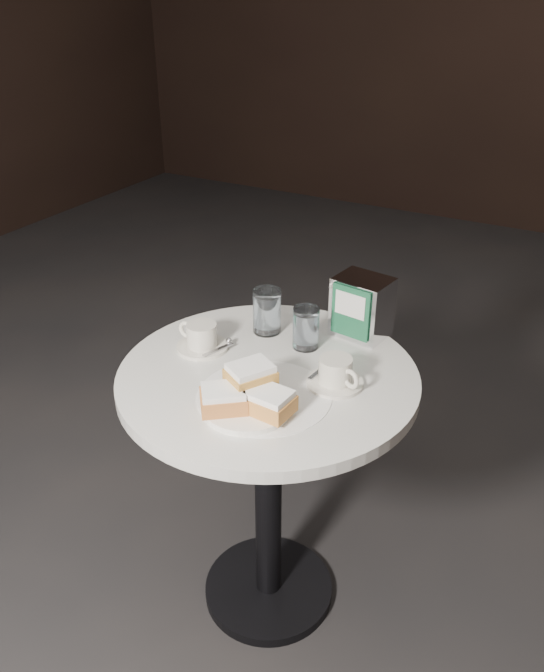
{
  "coord_description": "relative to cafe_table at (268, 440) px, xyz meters",
  "views": [
    {
      "loc": [
        0.63,
        -1.12,
        1.55
      ],
      "look_at": [
        0.0,
        0.02,
        0.83
      ],
      "focal_mm": 35.0,
      "sensor_mm": 36.0,
      "label": 1
    }
  ],
  "objects": [
    {
      "name": "beignet_plate",
      "position": [
        0.04,
        -0.15,
        0.23
      ],
      "size": [
        0.24,
        0.24,
        0.09
      ],
      "rotation": [
        0.0,
        0.0,
        0.34
      ],
      "color": "white",
      "rests_on": "cafe_table"
    },
    {
      "name": "coffee_cup_left",
      "position": [
        -0.2,
        0.02,
        0.23
      ],
      "size": [
        0.14,
        0.14,
        0.07
      ],
      "rotation": [
        0.0,
        0.0,
        -0.07
      ],
      "color": "silver",
      "rests_on": "cafe_table"
    },
    {
      "name": "cafe_table",
      "position": [
        0.0,
        0.0,
        0.0
      ],
      "size": [
        0.7,
        0.7,
        0.74
      ],
      "color": "black",
      "rests_on": "ground"
    },
    {
      "name": "napkin_dispenser",
      "position": [
        0.12,
        0.27,
        0.28
      ],
      "size": [
        0.15,
        0.13,
        0.15
      ],
      "rotation": [
        0.0,
        0.0,
        -0.15
      ],
      "color": "silver",
      "rests_on": "cafe_table"
    },
    {
      "name": "ground",
      "position": [
        0.0,
        0.0,
        -0.55
      ],
      "size": [
        7.0,
        7.0,
        0.0
      ],
      "primitive_type": "plane",
      "color": "black",
      "rests_on": "ground"
    },
    {
      "name": "coffee_cup_right",
      "position": [
        0.16,
        0.03,
        0.23
      ],
      "size": [
        0.17,
        0.17,
        0.07
      ],
      "rotation": [
        0.0,
        0.0,
        -0.39
      ],
      "color": "silver",
      "rests_on": "cafe_table"
    },
    {
      "name": "sugar_spill",
      "position": [
        0.04,
        -0.09,
        0.2
      ],
      "size": [
        0.34,
        0.34,
        0.0
      ],
      "primitive_type": "cylinder",
      "rotation": [
        0.0,
        0.0,
        0.18
      ],
      "color": "white",
      "rests_on": "cafe_table"
    },
    {
      "name": "water_glass_right",
      "position": [
        0.02,
        0.15,
        0.25
      ],
      "size": [
        0.08,
        0.08,
        0.1
      ],
      "rotation": [
        0.0,
        0.0,
        -0.36
      ],
      "color": "white",
      "rests_on": "cafe_table"
    },
    {
      "name": "water_glass_left",
      "position": [
        -0.1,
        0.17,
        0.25
      ],
      "size": [
        0.09,
        0.09,
        0.12
      ],
      "rotation": [
        0.0,
        0.0,
        0.3
      ],
      "color": "white",
      "rests_on": "cafe_table"
    }
  ]
}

